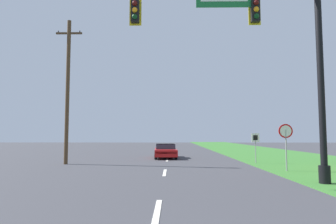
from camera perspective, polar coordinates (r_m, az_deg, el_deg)
grass_verge_right at (r=33.30m, az=18.62°, el=-7.53°), size 10.00×110.00×0.04m
road_center_line at (r=23.75m, az=-0.16°, el=-9.12°), size 0.16×34.80×0.01m
signal_mast at (r=13.12m, az=18.83°, el=10.77°), size 8.90×0.47×8.73m
car_ahead at (r=25.83m, az=-0.48°, el=-7.42°), size 2.03×4.72×1.19m
stop_sign at (r=17.35m, az=21.52°, el=-4.38°), size 0.76×0.07×2.50m
route_sign_post at (r=21.54m, az=16.31°, el=-5.37°), size 0.55×0.06×2.03m
utility_pole_near at (r=21.67m, az=-18.58°, el=4.22°), size 1.80×0.26×9.92m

